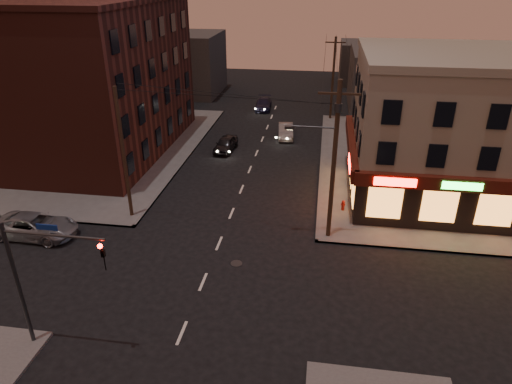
% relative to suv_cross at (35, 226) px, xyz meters
% --- Properties ---
extents(ground, '(120.00, 120.00, 0.00)m').
position_rel_suv_cross_xyz_m(ground, '(11.88, -3.12, -0.75)').
color(ground, black).
rests_on(ground, ground).
extents(sidewalk_ne, '(24.00, 28.00, 0.15)m').
position_rel_suv_cross_xyz_m(sidewalk_ne, '(29.88, 15.88, -0.67)').
color(sidewalk_ne, '#514F4C').
rests_on(sidewalk_ne, ground).
extents(sidewalk_nw, '(24.00, 28.00, 0.15)m').
position_rel_suv_cross_xyz_m(sidewalk_nw, '(-6.12, 15.88, -0.67)').
color(sidewalk_nw, '#514F4C').
rests_on(sidewalk_nw, ground).
extents(pizza_building, '(15.85, 12.85, 10.50)m').
position_rel_suv_cross_xyz_m(pizza_building, '(27.81, 10.31, 4.60)').
color(pizza_building, gray).
rests_on(pizza_building, sidewalk_ne).
extents(brick_apartment, '(12.00, 20.00, 13.00)m').
position_rel_suv_cross_xyz_m(brick_apartment, '(-2.62, 15.88, 5.90)').
color(brick_apartment, '#4A1F17').
rests_on(brick_apartment, sidewalk_nw).
extents(bg_building_ne_a, '(10.00, 12.00, 7.00)m').
position_rel_suv_cross_xyz_m(bg_building_ne_a, '(25.88, 34.88, 2.75)').
color(bg_building_ne_a, '#3F3D3A').
rests_on(bg_building_ne_a, ground).
extents(bg_building_nw, '(9.00, 10.00, 8.00)m').
position_rel_suv_cross_xyz_m(bg_building_nw, '(-1.12, 38.88, 3.25)').
color(bg_building_nw, '#3F3D3A').
rests_on(bg_building_nw, ground).
extents(bg_building_ne_b, '(8.00, 8.00, 6.00)m').
position_rel_suv_cross_xyz_m(bg_building_ne_b, '(23.88, 48.88, 2.25)').
color(bg_building_ne_b, '#3F3D3A').
rests_on(bg_building_ne_b, ground).
extents(utility_pole_main, '(4.20, 0.44, 10.00)m').
position_rel_suv_cross_xyz_m(utility_pole_main, '(18.57, 2.68, 5.01)').
color(utility_pole_main, '#382619').
rests_on(utility_pole_main, sidewalk_ne).
extents(utility_pole_far, '(0.26, 0.26, 9.00)m').
position_rel_suv_cross_xyz_m(utility_pole_far, '(18.68, 28.88, 3.90)').
color(utility_pole_far, '#382619').
rests_on(utility_pole_far, sidewalk_ne).
extents(utility_pole_west, '(0.24, 0.24, 9.00)m').
position_rel_suv_cross_xyz_m(utility_pole_west, '(5.08, 3.38, 3.90)').
color(utility_pole_west, '#382619').
rests_on(utility_pole_west, sidewalk_nw).
extents(traffic_signal, '(4.49, 0.32, 6.47)m').
position_rel_suv_cross_xyz_m(traffic_signal, '(6.31, -8.72, 3.41)').
color(traffic_signal, '#333538').
rests_on(traffic_signal, ground).
extents(suv_cross, '(5.47, 2.66, 1.50)m').
position_rel_suv_cross_xyz_m(suv_cross, '(0.00, 0.00, 0.00)').
color(suv_cross, gray).
rests_on(suv_cross, ground).
extents(sedan_near, '(1.98, 4.13, 1.36)m').
position_rel_suv_cross_xyz_m(sedan_near, '(8.88, 17.06, -0.07)').
color(sedan_near, black).
rests_on(sedan_near, ground).
extents(sedan_mid, '(1.90, 4.34, 1.39)m').
position_rel_suv_cross_xyz_m(sedan_mid, '(14.17, 21.78, -0.06)').
color(sedan_mid, slate).
rests_on(sedan_mid, ground).
extents(sedan_far, '(2.11, 4.68, 1.33)m').
position_rel_suv_cross_xyz_m(sedan_far, '(10.48, 31.89, -0.08)').
color(sedan_far, black).
rests_on(sedan_far, ground).
extents(fire_hydrant, '(0.33, 0.33, 0.75)m').
position_rel_suv_cross_xyz_m(fire_hydrant, '(19.68, 6.32, -0.19)').
color(fire_hydrant, maroon).
rests_on(fire_hydrant, sidewalk_ne).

